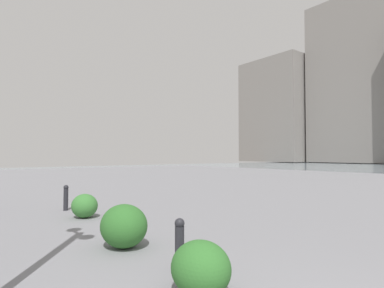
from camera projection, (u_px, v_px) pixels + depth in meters
The scene contains 7 objects.
building_annex at pixel (356, 83), 65.19m from camera, with size 15.75×12.15×33.04m.
building_highrise at pixel (284, 112), 76.55m from camera, with size 15.64×15.65×23.86m.
bollard_near at pixel (180, 243), 4.01m from camera, with size 0.13×0.13×0.67m.
bollard_mid at pixel (66, 197), 8.39m from camera, with size 0.13×0.13×0.68m.
shrub_low at pixel (85, 206), 7.41m from camera, with size 0.66×0.59×0.56m.
shrub_round at pixel (201, 268), 3.30m from camera, with size 0.68×0.61×0.58m.
shrub_wide at pixel (124, 226), 5.02m from camera, with size 0.81×0.73×0.69m.
Camera 1 is at (-0.60, 1.42, 1.48)m, focal length 29.32 mm.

